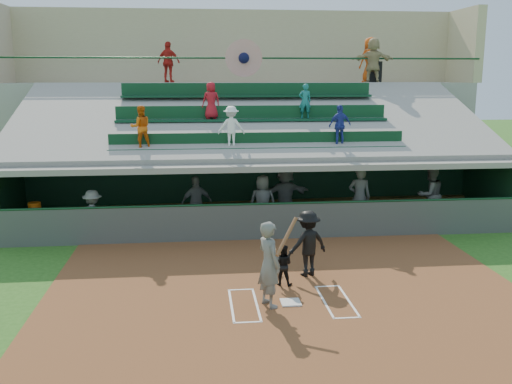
{
  "coord_description": "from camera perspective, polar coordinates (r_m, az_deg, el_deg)",
  "views": [
    {
      "loc": [
        -1.98,
        -11.6,
        4.91
      ],
      "look_at": [
        -0.4,
        3.5,
        1.8
      ],
      "focal_mm": 40.0,
      "sensor_mm": 36.0,
      "label": 1
    }
  ],
  "objects": [
    {
      "name": "home_plate",
      "position": [
        12.74,
        3.48,
        -10.95
      ],
      "size": [
        0.43,
        0.43,
        0.03
      ],
      "primitive_type": "cube",
      "color": "silver",
      "rests_on": "dirt_slab"
    },
    {
      "name": "ground",
      "position": [
        12.75,
        3.48,
        -11.1
      ],
      "size": [
        100.0,
        100.0,
        0.0
      ],
      "primitive_type": "plane",
      "color": "#265417",
      "rests_on": "ground"
    },
    {
      "name": "home_umpire",
      "position": [
        14.19,
        5.2,
        -5.13
      ],
      "size": [
        1.21,
        0.95,
        1.64
      ],
      "primitive_type": "imported",
      "rotation": [
        0.0,
        0.0,
        3.51
      ],
      "color": "black",
      "rests_on": "dirt_slab"
    },
    {
      "name": "dugout_player_e",
      "position": [
        18.91,
        10.3,
        -0.5
      ],
      "size": [
        0.8,
        0.62,
        1.95
      ],
      "primitive_type": "imported",
      "rotation": [
        0.0,
        0.0,
        2.91
      ],
      "color": "#555752",
      "rests_on": "dugout_floor"
    },
    {
      "name": "batter_at_plate",
      "position": [
        12.27,
        1.33,
        -7.18
      ],
      "size": [
        0.98,
        0.83,
        1.95
      ],
      "color": "#555752",
      "rests_on": "dirt_slab"
    },
    {
      "name": "catcher",
      "position": [
        13.61,
        2.67,
        -7.28
      ],
      "size": [
        0.57,
        0.5,
        0.99
      ],
      "primitive_type": "imported",
      "rotation": [
        0.0,
        0.0,
        2.83
      ],
      "color": "black",
      "rests_on": "dirt_slab"
    },
    {
      "name": "concourse_staff_a",
      "position": [
        24.74,
        -8.73,
        12.7
      ],
      "size": [
        1.08,
        0.78,
        1.7
      ],
      "primitive_type": "imported",
      "rotation": [
        0.0,
        0.0,
        2.73
      ],
      "color": "red",
      "rests_on": "concourse_slab"
    },
    {
      "name": "concourse_staff_c",
      "position": [
        24.74,
        11.63,
        12.76
      ],
      "size": [
        1.77,
        0.82,
        1.84
      ],
      "primitive_type": "imported",
      "rotation": [
        0.0,
        0.0,
        2.97
      ],
      "color": "tan",
      "rests_on": "concourse_slab"
    },
    {
      "name": "dugout_floor",
      "position": [
        19.09,
        0.16,
        -3.26
      ],
      "size": [
        16.0,
        3.5,
        0.04
      ],
      "primitive_type": "cube",
      "color": "gray",
      "rests_on": "ground"
    },
    {
      "name": "dugout_player_b",
      "position": [
        18.34,
        -5.96,
        -1.09
      ],
      "size": [
        1.09,
        0.68,
        1.73
      ],
      "primitive_type": "imported",
      "rotation": [
        0.0,
        0.0,
        3.41
      ],
      "color": "#5C5F5A",
      "rests_on": "dugout_floor"
    },
    {
      "name": "trash_bin",
      "position": [
        25.23,
        11.81,
        11.65
      ],
      "size": [
        0.59,
        0.59,
        0.89
      ],
      "primitive_type": "cylinder",
      "color": "black",
      "rests_on": "concourse_slab"
    },
    {
      "name": "water_cooler",
      "position": [
        18.73,
        -21.26,
        -1.57
      ],
      "size": [
        0.38,
        0.38,
        0.38
      ],
      "primitive_type": "cylinder",
      "color": "orange",
      "rests_on": "white_table"
    },
    {
      "name": "dugout_bench",
      "position": [
        20.2,
        0.3,
        -1.66
      ],
      "size": [
        16.32,
        1.38,
        0.49
      ],
      "primitive_type": "cube",
      "rotation": [
        0.0,
        0.0,
        0.05
      ],
      "color": "brown",
      "rests_on": "dugout_floor"
    },
    {
      "name": "dugout_player_a",
      "position": [
        17.63,
        -15.99,
        -2.3
      ],
      "size": [
        1.07,
        0.69,
        1.55
      ],
      "primitive_type": "imported",
      "rotation": [
        0.0,
        0.0,
        3.02
      ],
      "color": "#525550",
      "rests_on": "dugout_floor"
    },
    {
      "name": "grandstand",
      "position": [
        22.36,
        -0.89,
        4.77
      ],
      "size": [
        20.4,
        10.4,
        7.8
      ],
      "color": "#494E49",
      "rests_on": "ground"
    },
    {
      "name": "concourse_slab",
      "position": [
        25.31,
        -1.48,
        5.66
      ],
      "size": [
        20.0,
        3.0,
        4.6
      ],
      "primitive_type": "cube",
      "color": "gray",
      "rests_on": "ground"
    },
    {
      "name": "dugout_player_f",
      "position": [
        19.75,
        17.02,
        -0.27
      ],
      "size": [
        1.12,
        0.97,
        1.98
      ],
      "primitive_type": "imported",
      "rotation": [
        0.0,
        0.0,
        3.41
      ],
      "color": "#525450",
      "rests_on": "dugout_floor"
    },
    {
      "name": "dugout_player_d",
      "position": [
        18.91,
        2.9,
        -0.27
      ],
      "size": [
        1.93,
        1.0,
        1.99
      ],
      "primitive_type": "imported",
      "rotation": [
        0.0,
        0.0,
        3.38
      ],
      "color": "#5B5E59",
      "rests_on": "dugout_floor"
    },
    {
      "name": "dugout_player_c",
      "position": [
        18.32,
        0.67,
        -1.01
      ],
      "size": [
        0.93,
        0.67,
        1.75
      ],
      "primitive_type": "imported",
      "rotation": [
        0.0,
        0.0,
        3.0
      ],
      "color": "#565853",
      "rests_on": "dugout_floor"
    },
    {
      "name": "batters_box_chalk",
      "position": [
        12.74,
        3.48,
        -11.0
      ],
      "size": [
        2.65,
        1.85,
        0.01
      ],
      "color": "white",
      "rests_on": "dirt_slab"
    },
    {
      "name": "concourse_staff_b",
      "position": [
        25.45,
        11.34,
        12.82
      ],
      "size": [
        1.08,
        0.87,
        1.91
      ],
      "primitive_type": "imported",
      "rotation": [
        0.0,
        0.0,
        3.46
      ],
      "color": "#CE450C",
      "rests_on": "concourse_slab"
    },
    {
      "name": "dirt_slab",
      "position": [
        13.2,
        3.12,
        -10.23
      ],
      "size": [
        11.0,
        9.0,
        0.02
      ],
      "primitive_type": "cube",
      "color": "brown",
      "rests_on": "ground"
    },
    {
      "name": "white_table",
      "position": [
        18.94,
        -21.24,
        -3.08
      ],
      "size": [
        0.9,
        0.77,
        0.67
      ],
      "primitive_type": "cube",
      "rotation": [
        0.0,
        0.0,
        0.28
      ],
      "color": "white",
      "rests_on": "dugout_floor"
    }
  ]
}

